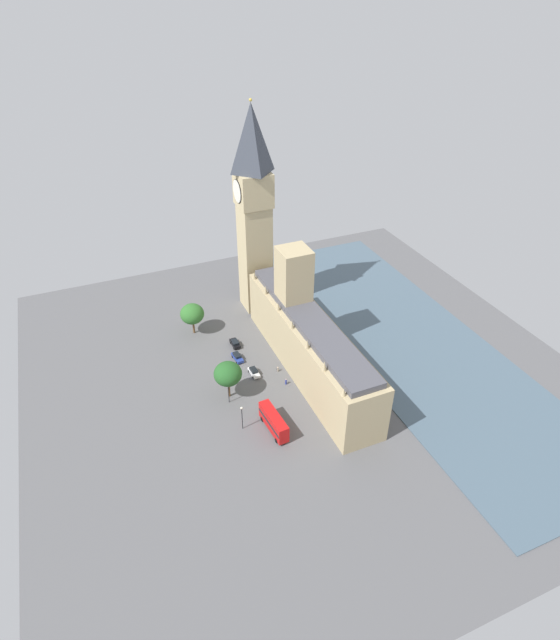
{
  "coord_description": "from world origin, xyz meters",
  "views": [
    {
      "loc": [
        45.38,
        92.59,
        87.35
      ],
      "look_at": [
        1.0,
        -12.21,
        8.98
      ],
      "focal_mm": 28.92,
      "sensor_mm": 36.0,
      "label": 1
    }
  ],
  "objects_px": {
    "car_black_kerbside": "(235,343)",
    "plane_tree_opposite_hall": "(228,374)",
    "parliament_building": "(307,339)",
    "clock_tower": "(254,210)",
    "pedestrian_corner": "(278,369)",
    "car_blue_midblock": "(237,357)",
    "street_lamp_leading": "(228,388)",
    "car_white_near_tower": "(254,372)",
    "street_lamp_by_river_gate": "(242,414)",
    "pedestrian_far_end": "(286,382)",
    "double_decker_bus_trailing": "(274,422)",
    "plane_tree_under_trees": "(192,314)"
  },
  "relations": [
    {
      "from": "clock_tower",
      "to": "street_lamp_by_river_gate",
      "type": "xyz_separation_m",
      "value": [
        21.54,
        47.7,
        -26.71
      ]
    },
    {
      "from": "car_blue_midblock",
      "to": "plane_tree_under_trees",
      "type": "relative_size",
      "value": 0.51
    },
    {
      "from": "car_white_near_tower",
      "to": "pedestrian_corner",
      "type": "distance_m",
      "value": 6.32
    },
    {
      "from": "pedestrian_corner",
      "to": "plane_tree_opposite_hall",
      "type": "relative_size",
      "value": 0.15
    },
    {
      "from": "pedestrian_corner",
      "to": "plane_tree_under_trees",
      "type": "distance_m",
      "value": 30.26
    },
    {
      "from": "double_decker_bus_trailing",
      "to": "pedestrian_far_end",
      "type": "distance_m",
      "value": 16.0
    },
    {
      "from": "street_lamp_by_river_gate",
      "to": "pedestrian_far_end",
      "type": "bearing_deg",
      "value": -146.5
    },
    {
      "from": "parliament_building",
      "to": "clock_tower",
      "type": "bearing_deg",
      "value": -87.74
    },
    {
      "from": "car_blue_midblock",
      "to": "street_lamp_leading",
      "type": "bearing_deg",
      "value": 59.24
    },
    {
      "from": "car_white_near_tower",
      "to": "double_decker_bus_trailing",
      "type": "height_order",
      "value": "double_decker_bus_trailing"
    },
    {
      "from": "double_decker_bus_trailing",
      "to": "plane_tree_opposite_hall",
      "type": "distance_m",
      "value": 16.35
    },
    {
      "from": "pedestrian_corner",
      "to": "street_lamp_leading",
      "type": "bearing_deg",
      "value": 158.99
    },
    {
      "from": "parliament_building",
      "to": "car_blue_midblock",
      "type": "relative_size",
      "value": 12.03
    },
    {
      "from": "car_blue_midblock",
      "to": "plane_tree_under_trees",
      "type": "distance_m",
      "value": 19.0
    },
    {
      "from": "parliament_building",
      "to": "pedestrian_far_end",
      "type": "distance_m",
      "value": 12.16
    },
    {
      "from": "parliament_building",
      "to": "plane_tree_under_trees",
      "type": "height_order",
      "value": "parliament_building"
    },
    {
      "from": "car_black_kerbside",
      "to": "pedestrian_far_end",
      "type": "bearing_deg",
      "value": -72.59
    },
    {
      "from": "parliament_building",
      "to": "plane_tree_opposite_hall",
      "type": "relative_size",
      "value": 5.74
    },
    {
      "from": "car_black_kerbside",
      "to": "plane_tree_under_trees",
      "type": "distance_m",
      "value": 14.86
    },
    {
      "from": "car_white_near_tower",
      "to": "plane_tree_under_trees",
      "type": "relative_size",
      "value": 0.48
    },
    {
      "from": "clock_tower",
      "to": "car_white_near_tower",
      "type": "relative_size",
      "value": 13.51
    },
    {
      "from": "parliament_building",
      "to": "clock_tower",
      "type": "distance_m",
      "value": 40.09
    },
    {
      "from": "car_white_near_tower",
      "to": "street_lamp_leading",
      "type": "distance_m",
      "value": 12.17
    },
    {
      "from": "pedestrian_far_end",
      "to": "street_lamp_leading",
      "type": "relative_size",
      "value": 0.26
    },
    {
      "from": "clock_tower",
      "to": "car_white_near_tower",
      "type": "xyz_separation_m",
      "value": [
        12.54,
        31.05,
        -30.46
      ]
    },
    {
      "from": "plane_tree_opposite_hall",
      "to": "pedestrian_corner",
      "type": "bearing_deg",
      "value": -164.69
    },
    {
      "from": "double_decker_bus_trailing",
      "to": "pedestrian_far_end",
      "type": "relative_size",
      "value": 6.47
    },
    {
      "from": "car_white_near_tower",
      "to": "plane_tree_under_trees",
      "type": "xyz_separation_m",
      "value": [
        9.36,
        -24.09,
        5.62
      ]
    },
    {
      "from": "clock_tower",
      "to": "pedestrian_corner",
      "type": "relative_size",
      "value": 40.27
    },
    {
      "from": "car_black_kerbside",
      "to": "plane_tree_opposite_hall",
      "type": "height_order",
      "value": "plane_tree_opposite_hall"
    },
    {
      "from": "car_black_kerbside",
      "to": "car_white_near_tower",
      "type": "distance_m",
      "value": 13.57
    },
    {
      "from": "clock_tower",
      "to": "car_blue_midblock",
      "type": "relative_size",
      "value": 12.68
    },
    {
      "from": "double_decker_bus_trailing",
      "to": "plane_tree_under_trees",
      "type": "relative_size",
      "value": 1.13
    },
    {
      "from": "pedestrian_corner",
      "to": "pedestrian_far_end",
      "type": "distance_m",
      "value": 5.4
    },
    {
      "from": "car_black_kerbside",
      "to": "pedestrian_corner",
      "type": "distance_m",
      "value": 16.21
    },
    {
      "from": "car_black_kerbside",
      "to": "plane_tree_opposite_hall",
      "type": "bearing_deg",
      "value": -113.77
    },
    {
      "from": "car_black_kerbside",
      "to": "street_lamp_by_river_gate",
      "type": "relative_size",
      "value": 0.68
    },
    {
      "from": "clock_tower",
      "to": "pedestrian_far_end",
      "type": "relative_size",
      "value": 36.77
    },
    {
      "from": "plane_tree_opposite_hall",
      "to": "parliament_building",
      "type": "bearing_deg",
      "value": -172.64
    },
    {
      "from": "street_lamp_by_river_gate",
      "to": "car_white_near_tower",
      "type": "bearing_deg",
      "value": -118.39
    },
    {
      "from": "double_decker_bus_trailing",
      "to": "street_lamp_by_river_gate",
      "type": "xyz_separation_m",
      "value": [
        6.38,
        -3.17,
        2.0
      ]
    },
    {
      "from": "car_white_near_tower",
      "to": "plane_tree_opposite_hall",
      "type": "height_order",
      "value": "plane_tree_opposite_hall"
    },
    {
      "from": "car_black_kerbside",
      "to": "street_lamp_leading",
      "type": "height_order",
      "value": "street_lamp_leading"
    },
    {
      "from": "pedestrian_far_end",
      "to": "car_white_near_tower",
      "type": "bearing_deg",
      "value": 168.51
    },
    {
      "from": "car_white_near_tower",
      "to": "street_lamp_by_river_gate",
      "type": "xyz_separation_m",
      "value": [
        9.0,
        16.65,
        3.74
      ]
    },
    {
      "from": "car_white_near_tower",
      "to": "pedestrian_corner",
      "type": "height_order",
      "value": "car_white_near_tower"
    },
    {
      "from": "pedestrian_corner",
      "to": "plane_tree_opposite_hall",
      "type": "distance_m",
      "value": 16.43
    },
    {
      "from": "car_blue_midblock",
      "to": "double_decker_bus_trailing",
      "type": "xyz_separation_m",
      "value": [
        0.67,
        27.35,
        1.75
      ]
    },
    {
      "from": "car_black_kerbside",
      "to": "pedestrian_corner",
      "type": "xyz_separation_m",
      "value": [
        -6.71,
        14.76,
        -0.21
      ]
    },
    {
      "from": "car_black_kerbside",
      "to": "car_blue_midblock",
      "type": "distance_m",
      "value": 6.2
    }
  ]
}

